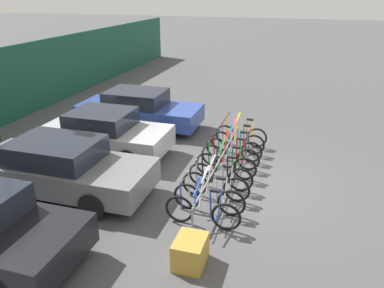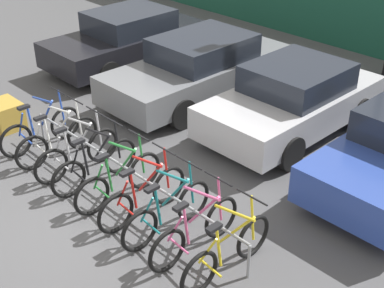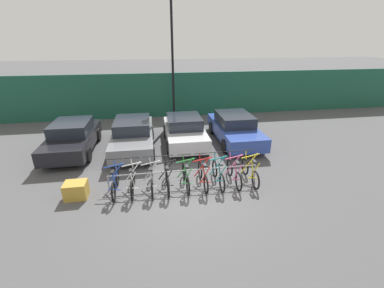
{
  "view_description": "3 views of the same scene",
  "coord_description": "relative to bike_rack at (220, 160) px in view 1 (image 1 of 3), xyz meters",
  "views": [
    {
      "loc": [
        -9.0,
        -1.26,
        4.83
      ],
      "look_at": [
        -0.18,
        1.42,
        0.97
      ],
      "focal_mm": 35.0,
      "sensor_mm": 36.0,
      "label": 1
    },
    {
      "loc": [
        5.98,
        -3.58,
        5.12
      ],
      "look_at": [
        1.23,
        1.02,
        1.34
      ],
      "focal_mm": 50.0,
      "sensor_mm": 36.0,
      "label": 2
    },
    {
      "loc": [
        -0.98,
        -7.25,
        4.87
      ],
      "look_at": [
        0.41,
        1.43,
        1.23
      ],
      "focal_mm": 24.0,
      "sensor_mm": 36.0,
      "label": 3
    }
  ],
  "objects": [
    {
      "name": "bicycle_silver",
      "position": [
        -1.16,
        -0.15,
        -0.12
      ],
      "size": [
        0.68,
        1.71,
        1.05
      ],
      "rotation": [
        0.0,
        0.0,
        0.04
      ],
      "color": "black",
      "rests_on": "ground"
    },
    {
      "name": "bicycle_pink",
      "position": [
        1.77,
        -0.15,
        -0.12
      ],
      "size": [
        0.68,
        1.71,
        1.05
      ],
      "rotation": [
        0.0,
        0.0,
        -0.02
      ],
      "color": "black",
      "rests_on": "ground"
    },
    {
      "name": "bicycle_red",
      "position": [
        0.63,
        -0.15,
        -0.12
      ],
      "size": [
        0.68,
        1.71,
        1.05
      ],
      "rotation": [
        0.0,
        0.0,
        -0.02
      ],
      "color": "black",
      "rests_on": "ground"
    },
    {
      "name": "cargo_crate",
      "position": [
        -3.62,
        -0.26,
        -0.23
      ],
      "size": [
        0.7,
        0.56,
        0.55
      ],
      "primitive_type": "cube",
      "color": "#B28C33",
      "rests_on": "ground"
    },
    {
      "name": "bicycle_white",
      "position": [
        -1.8,
        -0.15,
        -0.12
      ],
      "size": [
        0.68,
        1.71,
        1.05
      ],
      "rotation": [
        0.0,
        0.0,
        0.07
      ],
      "color": "black",
      "rests_on": "ground"
    },
    {
      "name": "ground_plane",
      "position": [
        -0.03,
        -0.68,
        -0.5
      ],
      "size": [
        120.0,
        120.0,
        0.0
      ],
      "primitive_type": "plane",
      "color": "#4C4C4F"
    },
    {
      "name": "bike_rack",
      "position": [
        0.0,
        0.0,
        0.0
      ],
      "size": [
        5.3,
        0.04,
        0.57
      ],
      "color": "gray",
      "rests_on": "ground"
    },
    {
      "name": "car_grey",
      "position": [
        -1.95,
        3.63,
        0.19
      ],
      "size": [
        1.91,
        4.56,
        1.4
      ],
      "color": "slate",
      "rests_on": "ground"
    },
    {
      "name": "bicycle_blue",
      "position": [
        -2.38,
        -0.15,
        -0.12
      ],
      "size": [
        0.68,
        1.71,
        1.05
      ],
      "rotation": [
        0.0,
        0.0,
        0.01
      ],
      "color": "black",
      "rests_on": "ground"
    },
    {
      "name": "bicycle_teal",
      "position": [
        1.18,
        -0.15,
        -0.12
      ],
      "size": [
        0.68,
        1.71,
        1.05
      ],
      "rotation": [
        0.0,
        0.0,
        -0.03
      ],
      "color": "black",
      "rests_on": "ground"
    },
    {
      "name": "bicycle_green",
      "position": [
        0.02,
        -0.15,
        -0.12
      ],
      "size": [
        0.68,
        1.71,
        1.05
      ],
      "rotation": [
        0.0,
        0.0,
        -0.04
      ],
      "color": "black",
      "rests_on": "ground"
    },
    {
      "name": "bicycle_yellow",
      "position": [
        2.38,
        -0.15,
        -0.12
      ],
      "size": [
        0.68,
        1.71,
        1.05
      ],
      "rotation": [
        0.0,
        0.0,
        -0.06
      ],
      "color": "black",
      "rests_on": "ground"
    },
    {
      "name": "car_silver",
      "position": [
        0.49,
        3.77,
        0.19
      ],
      "size": [
        1.91,
        3.94,
        1.4
      ],
      "color": "#B7B7BC",
      "rests_on": "ground"
    },
    {
      "name": "car_blue",
      "position": [
        3.03,
        3.77,
        0.19
      ],
      "size": [
        1.91,
        4.48,
        1.4
      ],
      "color": "#2D479E",
      "rests_on": "ground"
    },
    {
      "name": "bicycle_black",
      "position": [
        -0.63,
        -0.15,
        -0.12
      ],
      "size": [
        0.68,
        1.71,
        1.05
      ],
      "rotation": [
        0.0,
        0.0,
        0.06
      ],
      "color": "black",
      "rests_on": "ground"
    }
  ]
}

